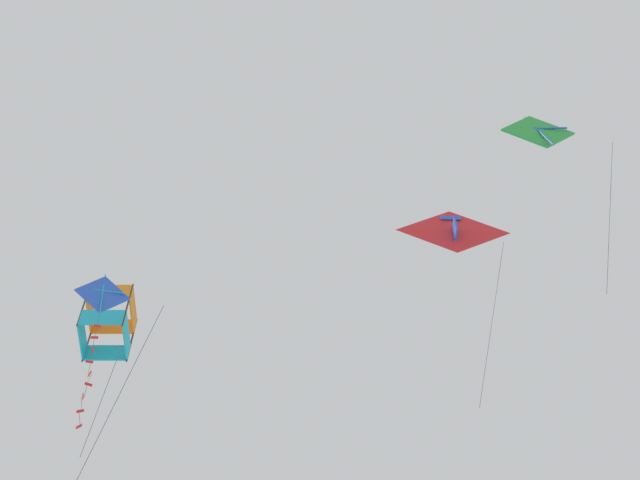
{
  "coord_description": "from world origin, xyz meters",
  "views": [
    {
      "loc": [
        -18.45,
        9.48,
        12.09
      ],
      "look_at": [
        0.82,
        0.23,
        33.01
      ],
      "focal_mm": 59.6,
      "sensor_mm": 36.0,
      "label": 1
    }
  ],
  "objects": [
    {
      "name": "kite_diamond_upper_right",
      "position": [
        -3.09,
        -5.05,
        36.25
      ],
      "size": [
        2.45,
        2.48,
        9.49
      ],
      "rotation": [
        0.4,
        0.0,
        1.5
      ],
      "color": "green"
    },
    {
      "name": "kite_box_near_right",
      "position": [
        3.47,
        5.19,
        30.19
      ],
      "size": [
        1.96,
        1.77,
        5.68
      ],
      "rotation": [
        0.24,
        0.0,
        1.12
      ],
      "color": "orange"
    },
    {
      "name": "kite_diamond_low_drifter",
      "position": [
        0.89,
        5.94,
        28.54
      ],
      "size": [
        1.56,
        2.2,
        10.15
      ],
      "rotation": [
        0.21,
        0.0,
        1.54
      ],
      "color": "blue"
    },
    {
      "name": "kite_delta_near_left",
      "position": [
        1.91,
        -5.17,
        36.68
      ],
      "size": [
        2.12,
        2.64,
        9.09
      ],
      "rotation": [
        0.2,
        0.0,
        1.17
      ],
      "color": "red"
    }
  ]
}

